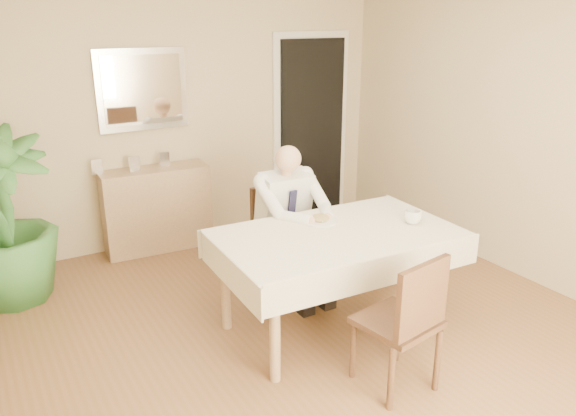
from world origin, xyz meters
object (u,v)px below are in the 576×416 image
chair_far (277,229)px  potted_palm (3,218)px  chair_near (407,318)px  coffee_mug (413,217)px  seated_man (294,215)px  sideboard (157,209)px  dining_table (337,243)px

chair_far → potted_palm: bearing=152.6°
chair_near → coffee_mug: size_ratio=7.02×
seated_man → potted_palm: potted_palm is taller
sideboard → dining_table: bearing=-69.2°
chair_near → potted_palm: bearing=118.0°
potted_palm → chair_near: bearing=-52.6°
coffee_mug → seated_man: bearing=128.1°
seated_man → coffee_mug: bearing=-51.9°
chair_near → coffee_mug: (0.67, 0.71, 0.29)m
chair_far → coffee_mug: 1.22m
dining_table → chair_far: chair_far is taller
dining_table → coffee_mug: bearing=-11.6°
chair_near → potted_palm: (-1.94, 2.53, 0.19)m
potted_palm → sideboard: bearing=17.5°
chair_far → seated_man: bearing=-95.8°
chair_near → sideboard: size_ratio=0.89×
chair_far → sideboard: 1.40m
coffee_mug → sideboard: bearing=119.0°
dining_table → coffee_mug: 0.61m
dining_table → chair_far: size_ratio=2.06×
chair_near → sideboard: bearing=91.6°
seated_man → potted_palm: 2.30m
seated_man → dining_table: bearing=-90.0°
seated_man → sideboard: 1.68m
sideboard → potted_palm: size_ratio=0.73×
sideboard → chair_near: bearing=-75.7°
chair_far → coffee_mug: bearing=-66.2°
seated_man → potted_palm: size_ratio=0.89×
dining_table → sideboard: 2.22m
chair_far → seated_man: seated_man is taller
sideboard → potted_palm: (-1.36, -0.43, 0.29)m
sideboard → potted_palm: bearing=-159.3°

